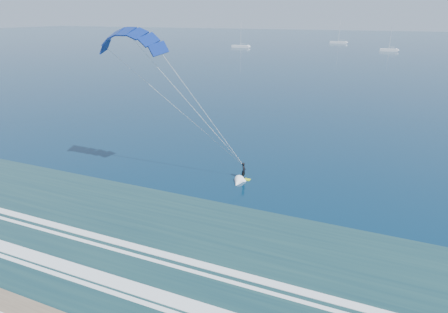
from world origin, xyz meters
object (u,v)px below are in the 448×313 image
sailboat_1 (338,42)px  sailboat_2 (389,50)px  kitesurfer_rig (188,102)px  sailboat_0 (241,46)px

sailboat_1 → sailboat_2: (29.96, -44.50, -0.01)m
kitesurfer_rig → sailboat_0: kitesurfer_rig is taller
kitesurfer_rig → sailboat_2: size_ratio=1.51×
sailboat_0 → sailboat_2: bearing=6.3°
kitesurfer_rig → sailboat_0: bearing=109.9°
kitesurfer_rig → sailboat_1: (-18.67, 218.50, -7.83)m
sailboat_1 → sailboat_0: bearing=-128.5°
sailboat_1 → sailboat_2: bearing=-56.0°
sailboat_2 → sailboat_1: bearing=124.0°
kitesurfer_rig → sailboat_2: 174.54m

